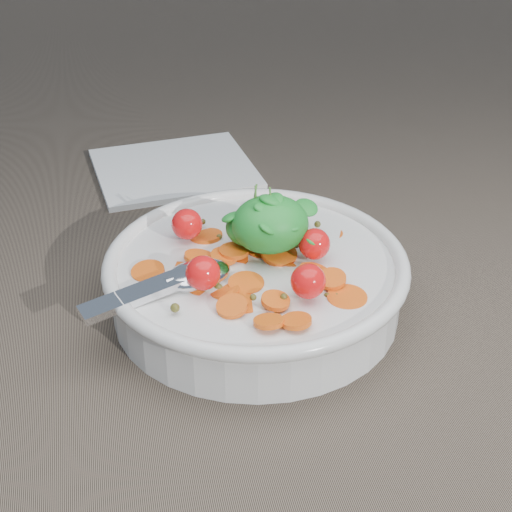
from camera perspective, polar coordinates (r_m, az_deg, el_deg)
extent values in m
plane|color=brown|center=(0.63, -2.00, -3.57)|extent=(6.00, 6.00, 0.00)
cylinder|color=silver|center=(0.61, 0.00, -2.17)|extent=(0.22, 0.22, 0.04)
torus|color=silver|center=(0.60, 0.00, -0.48)|extent=(0.23, 0.23, 0.01)
cylinder|color=silver|center=(0.62, 0.00, -3.61)|extent=(0.11, 0.11, 0.01)
cylinder|color=brown|center=(0.61, 0.00, -2.17)|extent=(0.20, 0.20, 0.03)
cylinder|color=orange|center=(0.59, -6.07, -1.22)|extent=(0.04, 0.04, 0.01)
cylinder|color=orange|center=(0.60, -1.61, 0.37)|extent=(0.02, 0.02, 0.00)
cylinder|color=orange|center=(0.56, -0.89, -3.40)|extent=(0.03, 0.03, 0.01)
cylinder|color=orange|center=(0.61, 2.54, -0.27)|extent=(0.03, 0.03, 0.01)
cylinder|color=orange|center=(0.63, 0.37, 1.96)|extent=(0.03, 0.03, 0.01)
cylinder|color=orange|center=(0.53, 0.93, -4.78)|extent=(0.03, 0.03, 0.01)
cylinder|color=orange|center=(0.58, 4.24, -1.13)|extent=(0.03, 0.03, 0.01)
cylinder|color=orange|center=(0.63, -3.68, 1.44)|extent=(0.04, 0.04, 0.01)
cylinder|color=orange|center=(0.54, -1.78, -3.67)|extent=(0.03, 0.03, 0.01)
cylinder|color=orange|center=(0.61, 0.41, 0.50)|extent=(0.03, 0.03, 0.01)
cylinder|color=orange|center=(0.57, -3.88, -2.21)|extent=(0.04, 0.04, 0.01)
cylinder|color=orange|center=(0.60, -4.02, -0.18)|extent=(0.04, 0.04, 0.01)
cylinder|color=orange|center=(0.60, 1.69, 0.17)|extent=(0.04, 0.04, 0.01)
cylinder|color=orange|center=(0.59, -7.87, -1.14)|extent=(0.04, 0.04, 0.01)
cylinder|color=orange|center=(0.60, -2.33, 0.00)|extent=(0.03, 0.03, 0.01)
cylinder|color=orange|center=(0.64, 5.36, 1.45)|extent=(0.03, 0.03, 0.01)
cylinder|color=orange|center=(0.57, -0.73, -2.03)|extent=(0.04, 0.04, 0.01)
cylinder|color=orange|center=(0.57, 5.53, -1.66)|extent=(0.03, 0.03, 0.01)
cylinder|color=orange|center=(0.60, -1.58, -0.35)|extent=(0.03, 0.03, 0.01)
cylinder|color=orange|center=(0.56, 6.65, -3.07)|extent=(0.04, 0.04, 0.01)
cylinder|color=orange|center=(0.57, -2.27, -2.66)|extent=(0.03, 0.03, 0.01)
cylinder|color=orange|center=(0.53, 2.95, -4.74)|extent=(0.03, 0.03, 0.01)
cylinder|color=orange|center=(0.62, -0.99, 0.71)|extent=(0.03, 0.03, 0.01)
cylinder|color=orange|center=(0.55, 1.43, -3.26)|extent=(0.03, 0.03, 0.01)
sphere|color=#4F4A1A|center=(0.57, 5.22, -2.99)|extent=(0.01, 0.01, 0.01)
sphere|color=#4F4A1A|center=(0.64, 4.49, 2.32)|extent=(0.01, 0.01, 0.01)
sphere|color=#4F4A1A|center=(0.62, 2.98, 0.80)|extent=(0.00, 0.00, 0.00)
sphere|color=#4F4A1A|center=(0.65, 0.35, 2.60)|extent=(0.00, 0.00, 0.00)
sphere|color=#4F4A1A|center=(0.63, -2.69, 1.40)|extent=(0.00, 0.00, 0.00)
sphere|color=#4F4A1A|center=(0.54, 1.38, -4.80)|extent=(0.01, 0.01, 0.01)
sphere|color=#4F4A1A|center=(0.54, -5.91, -3.77)|extent=(0.01, 0.01, 0.01)
sphere|color=#4F4A1A|center=(0.57, -2.75, -2.34)|extent=(0.01, 0.01, 0.01)
sphere|color=#4F4A1A|center=(0.65, 0.05, 2.67)|extent=(0.01, 0.01, 0.01)
sphere|color=#4F4A1A|center=(0.65, -5.60, 2.41)|extent=(0.00, 0.00, 0.00)
sphere|color=#4F4A1A|center=(0.58, -5.56, -1.42)|extent=(0.00, 0.00, 0.00)
sphere|color=#4F4A1A|center=(0.57, -3.81, -2.30)|extent=(0.01, 0.01, 0.01)
sphere|color=#4F4A1A|center=(0.55, 2.04, -2.98)|extent=(0.01, 0.01, 0.01)
sphere|color=#4F4A1A|center=(0.57, 5.88, -2.91)|extent=(0.00, 0.00, 0.00)
sphere|color=#4F4A1A|center=(0.55, -0.21, -3.02)|extent=(0.00, 0.00, 0.00)
sphere|color=#4F4A1A|center=(0.64, -3.89, 2.50)|extent=(0.00, 0.00, 0.00)
sphere|color=red|center=(0.59, 4.27, 0.88)|extent=(0.02, 0.02, 0.02)
sphere|color=red|center=(0.63, 0.59, 3.02)|extent=(0.02, 0.02, 0.02)
sphere|color=red|center=(0.62, -5.04, 2.33)|extent=(0.02, 0.02, 0.02)
sphere|color=red|center=(0.56, -3.88, -1.24)|extent=(0.03, 0.03, 0.03)
sphere|color=red|center=(0.55, 3.82, -1.85)|extent=(0.03, 0.03, 0.03)
ellipsoid|color=green|center=(0.59, 1.04, 2.33)|extent=(0.06, 0.05, 0.04)
ellipsoid|color=green|center=(0.60, -0.61, 2.08)|extent=(0.03, 0.03, 0.03)
ellipsoid|color=green|center=(0.59, 1.12, 3.87)|extent=(0.03, 0.03, 0.02)
ellipsoid|color=green|center=(0.59, 0.14, 2.91)|extent=(0.02, 0.02, 0.02)
ellipsoid|color=green|center=(0.59, 4.42, 1.18)|extent=(0.02, 0.02, 0.01)
ellipsoid|color=green|center=(0.58, 1.46, 3.64)|extent=(0.02, 0.02, 0.01)
ellipsoid|color=green|center=(0.60, 1.06, 3.27)|extent=(0.02, 0.02, 0.02)
ellipsoid|color=green|center=(0.59, -0.26, 3.21)|extent=(0.02, 0.02, 0.01)
ellipsoid|color=green|center=(0.59, 0.37, 3.35)|extent=(0.02, 0.02, 0.01)
ellipsoid|color=green|center=(0.59, -1.79, 2.87)|extent=(0.02, 0.02, 0.01)
ellipsoid|color=green|center=(0.59, 0.89, 2.62)|extent=(0.02, 0.02, 0.02)
ellipsoid|color=green|center=(0.62, 3.66, 3.54)|extent=(0.02, 0.03, 0.01)
ellipsoid|color=green|center=(0.58, 0.90, 2.12)|extent=(0.03, 0.03, 0.02)
ellipsoid|color=green|center=(0.59, 1.32, 2.81)|extent=(0.02, 0.02, 0.01)
ellipsoid|color=green|center=(0.61, 0.90, 3.79)|extent=(0.02, 0.02, 0.01)
ellipsoid|color=green|center=(0.58, 1.10, 4.04)|extent=(0.02, 0.02, 0.01)
ellipsoid|color=green|center=(0.59, 0.49, 2.71)|extent=(0.02, 0.02, 0.01)
ellipsoid|color=green|center=(0.59, 0.97, 3.86)|extent=(0.02, 0.02, 0.01)
ellipsoid|color=green|center=(0.58, 2.52, 2.09)|extent=(0.02, 0.02, 0.01)
ellipsoid|color=green|center=(0.61, 1.69, 3.45)|extent=(0.03, 0.03, 0.02)
ellipsoid|color=green|center=(0.58, 0.44, 3.49)|extent=(0.02, 0.02, 0.01)
ellipsoid|color=green|center=(0.59, 0.80, 3.77)|extent=(0.02, 0.02, 0.01)
cylinder|color=#4C8C33|center=(0.59, 1.17, 3.26)|extent=(0.00, 0.01, 0.04)
cylinder|color=#4C8C33|center=(0.59, 0.05, 3.36)|extent=(0.00, 0.01, 0.04)
cylinder|color=#4C8C33|center=(0.59, -0.23, 3.46)|extent=(0.01, 0.01, 0.04)
ellipsoid|color=silver|center=(0.58, -4.27, -1.37)|extent=(0.06, 0.05, 0.02)
cube|color=silver|center=(0.56, -7.96, -2.54)|extent=(0.10, 0.05, 0.01)
cylinder|color=silver|center=(0.57, -5.73, -1.74)|extent=(0.02, 0.01, 0.01)
cube|color=white|center=(0.84, -5.96, 6.33)|extent=(0.18, 0.16, 0.01)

